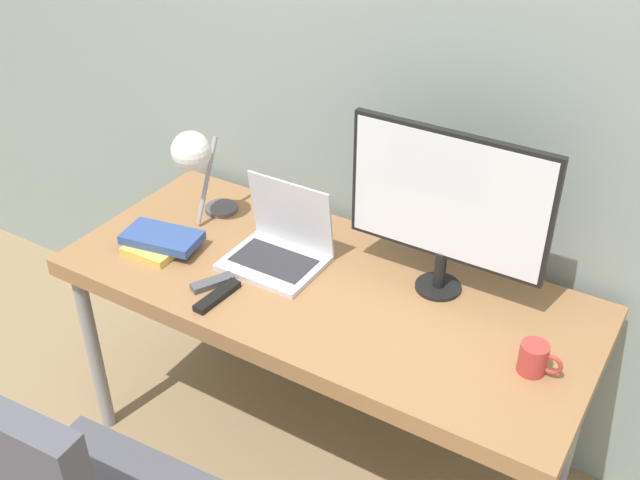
# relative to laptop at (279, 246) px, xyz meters

# --- Properties ---
(wall_back) EXTENTS (8.00, 0.05, 2.60)m
(wall_back) POSITION_rel_laptop_xyz_m (0.19, 0.40, 0.47)
(wall_back) COLOR gray
(wall_back) RESTS_ON ground_plane
(desk) EXTENTS (1.67, 0.73, 0.77)m
(desk) POSITION_rel_laptop_xyz_m (0.19, -0.03, -0.12)
(desk) COLOR #996B42
(desk) RESTS_ON ground_plane
(laptop) EXTENTS (0.30, 0.25, 0.26)m
(laptop) POSITION_rel_laptop_xyz_m (0.00, 0.00, 0.00)
(laptop) COLOR silver
(laptop) RESTS_ON desk
(monitor) EXTENTS (0.61, 0.14, 0.52)m
(monitor) POSITION_rel_laptop_xyz_m (0.50, 0.13, 0.25)
(monitor) COLOR black
(monitor) RESTS_ON desk
(desk_lamp) EXTENTS (0.13, 0.25, 0.36)m
(desk_lamp) POSITION_rel_laptop_xyz_m (-0.35, 0.04, 0.21)
(desk_lamp) COLOR #4C4C51
(desk_lamp) RESTS_ON desk
(book_stack) EXTENTS (0.27, 0.20, 0.06)m
(book_stack) POSITION_rel_laptop_xyz_m (-0.37, -0.15, -0.02)
(book_stack) COLOR gold
(book_stack) RESTS_ON desk
(tv_remote) EXTENTS (0.10, 0.14, 0.02)m
(tv_remote) POSITION_rel_laptop_xyz_m (-0.10, -0.22, -0.04)
(tv_remote) COLOR #4C4C51
(tv_remote) RESTS_ON desk
(media_remote) EXTENTS (0.05, 0.18, 0.02)m
(media_remote) POSITION_rel_laptop_xyz_m (-0.05, -0.27, -0.04)
(media_remote) COLOR black
(media_remote) RESTS_ON desk
(mug) EXTENTS (0.12, 0.08, 0.09)m
(mug) POSITION_rel_laptop_xyz_m (0.86, -0.08, -0.01)
(mug) COLOR #B23833
(mug) RESTS_ON desk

